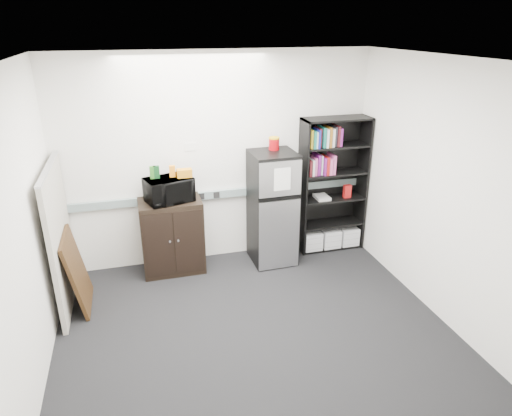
{
  "coord_description": "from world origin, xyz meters",
  "views": [
    {
      "loc": [
        -1.04,
        -3.8,
        2.99
      ],
      "look_at": [
        0.26,
        0.9,
        0.99
      ],
      "focal_mm": 32.0,
      "sensor_mm": 36.0,
      "label": 1
    }
  ],
  "objects_px": {
    "bookshelf": "(332,186)",
    "refrigerator": "(273,208)",
    "microwave": "(169,190)",
    "cubicle_partition": "(60,238)",
    "cabinet": "(172,236)"
  },
  "relations": [
    {
      "from": "bookshelf",
      "to": "cubicle_partition",
      "type": "height_order",
      "value": "bookshelf"
    },
    {
      "from": "microwave",
      "to": "cubicle_partition",
      "type": "bearing_deg",
      "value": -178.81
    },
    {
      "from": "microwave",
      "to": "bookshelf",
      "type": "bearing_deg",
      "value": -14.96
    },
    {
      "from": "bookshelf",
      "to": "refrigerator",
      "type": "xyz_separation_m",
      "value": [
        -0.89,
        -0.14,
        -0.17
      ]
    },
    {
      "from": "bookshelf",
      "to": "refrigerator",
      "type": "relative_size",
      "value": 1.24
    },
    {
      "from": "cubicle_partition",
      "to": "refrigerator",
      "type": "height_order",
      "value": "cubicle_partition"
    },
    {
      "from": "cabinet",
      "to": "microwave",
      "type": "relative_size",
      "value": 1.77
    },
    {
      "from": "bookshelf",
      "to": "microwave",
      "type": "height_order",
      "value": "bookshelf"
    },
    {
      "from": "refrigerator",
      "to": "microwave",
      "type": "bearing_deg",
      "value": 175.83
    },
    {
      "from": "bookshelf",
      "to": "cubicle_partition",
      "type": "xyz_separation_m",
      "value": [
        -3.43,
        -0.49,
        -0.1
      ]
    },
    {
      "from": "bookshelf",
      "to": "microwave",
      "type": "bearing_deg",
      "value": -177.91
    },
    {
      "from": "cubicle_partition",
      "to": "cabinet",
      "type": "distance_m",
      "value": 1.34
    },
    {
      "from": "cubicle_partition",
      "to": "microwave",
      "type": "height_order",
      "value": "cubicle_partition"
    },
    {
      "from": "microwave",
      "to": "refrigerator",
      "type": "xyz_separation_m",
      "value": [
        1.31,
        -0.06,
        -0.36
      ]
    },
    {
      "from": "cabinet",
      "to": "refrigerator",
      "type": "height_order",
      "value": "refrigerator"
    }
  ]
}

